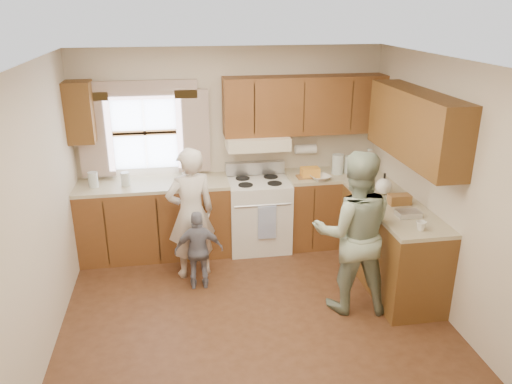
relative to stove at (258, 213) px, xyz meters
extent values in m
plane|color=#452715|center=(-0.30, -1.44, -0.47)|extent=(3.80, 3.80, 0.00)
plane|color=white|center=(-0.30, -1.44, 2.03)|extent=(3.80, 3.80, 0.00)
plane|color=beige|center=(-0.30, 0.31, 0.78)|extent=(3.80, 0.00, 3.80)
plane|color=beige|center=(-0.30, -3.19, 0.78)|extent=(3.80, 0.00, 3.80)
plane|color=beige|center=(-2.20, -1.44, 0.78)|extent=(0.00, 3.50, 3.50)
plane|color=beige|center=(1.60, -1.44, 0.78)|extent=(0.00, 3.50, 3.50)
cube|color=#4E2A10|center=(-1.29, 0.01, -0.02)|extent=(1.82, 0.60, 0.90)
cube|color=#4E2A10|center=(0.99, 0.01, -0.02)|extent=(1.22, 0.60, 0.90)
cube|color=#3E240E|center=(1.30, -1.11, -0.02)|extent=(0.60, 1.65, 0.90)
cube|color=#BAAF8B|center=(-1.29, 0.01, 0.45)|extent=(1.82, 0.60, 0.04)
cube|color=#BAAF8B|center=(0.99, 0.01, 0.45)|extent=(1.22, 0.60, 0.04)
cube|color=#BAAF8B|center=(1.30, -1.11, 0.45)|extent=(0.60, 1.65, 0.04)
cube|color=#4E2A10|center=(0.60, 0.15, 1.33)|extent=(2.00, 0.33, 0.70)
cube|color=#3E240E|center=(-2.05, 0.15, 1.33)|extent=(0.30, 0.33, 0.70)
cube|color=#3E240E|center=(1.43, -1.11, 1.33)|extent=(0.33, 1.65, 0.70)
cube|color=beige|center=(0.00, 0.08, 0.91)|extent=(0.76, 0.45, 0.15)
cube|color=silver|center=(-1.35, 0.29, 1.03)|extent=(0.90, 0.03, 0.90)
cube|color=gold|center=(-1.93, 0.24, 1.03)|extent=(0.40, 0.05, 1.02)
cube|color=gold|center=(-0.77, 0.24, 1.03)|extent=(0.40, 0.05, 1.02)
cube|color=gold|center=(-1.35, 0.24, 1.55)|extent=(1.30, 0.05, 0.22)
cylinder|color=white|center=(0.65, 0.21, 0.75)|extent=(0.27, 0.12, 0.12)
imported|color=silver|center=(-0.88, 0.01, 0.53)|extent=(0.15, 0.15, 0.10)
imported|color=silver|center=(1.40, -0.03, 0.63)|extent=(0.17, 0.17, 0.32)
imported|color=silver|center=(0.74, -0.21, 0.50)|extent=(0.30, 0.30, 0.06)
imported|color=silver|center=(1.27, -1.76, 0.52)|extent=(0.12, 0.12, 0.09)
cylinder|color=silver|center=(-1.97, -0.02, 0.57)|extent=(0.11, 0.11, 0.18)
cube|color=olive|center=(0.58, -0.08, 0.48)|extent=(0.22, 0.17, 0.02)
cube|color=#F19E33|center=(0.64, -0.08, 0.54)|extent=(0.22, 0.16, 0.12)
cylinder|color=silver|center=(1.02, 0.00, 0.60)|extent=(0.15, 0.15, 0.25)
cylinder|color=silver|center=(1.16, 0.02, 0.58)|extent=(0.11, 0.11, 0.22)
sphere|color=silver|center=(1.31, -0.78, 0.57)|extent=(0.19, 0.19, 0.19)
cube|color=olive|center=(1.35, -1.10, 0.53)|extent=(0.23, 0.13, 0.11)
cube|color=silver|center=(1.31, -1.42, 0.50)|extent=(0.24, 0.16, 0.05)
cylinder|color=silver|center=(-1.60, -0.02, 0.55)|extent=(0.10, 0.10, 0.16)
cube|color=silver|center=(0.00, -0.01, -0.02)|extent=(0.76, 0.64, 0.90)
cube|color=#B7B7BC|center=(0.00, 0.25, 0.52)|extent=(0.76, 0.10, 0.16)
cylinder|color=#B7B7BC|center=(0.00, -0.33, 0.23)|extent=(0.68, 0.03, 0.03)
cube|color=#4962AB|center=(0.05, -0.35, 0.01)|extent=(0.22, 0.02, 0.42)
cylinder|color=black|center=(-0.18, 0.11, 0.44)|extent=(0.18, 0.18, 0.01)
cylinder|color=black|center=(0.18, 0.11, 0.44)|extent=(0.18, 0.18, 0.01)
cylinder|color=black|center=(-0.18, -0.14, 0.44)|extent=(0.18, 0.18, 0.01)
cylinder|color=black|center=(0.18, -0.14, 0.44)|extent=(0.18, 0.18, 0.01)
imported|color=beige|center=(-0.86, -0.59, 0.30)|extent=(0.63, 0.50, 1.53)
imported|color=#294834|center=(0.70, -1.51, 0.37)|extent=(0.91, 0.77, 1.68)
imported|color=slate|center=(-0.80, -0.88, -0.01)|extent=(0.54, 0.24, 0.90)
camera|label=1|loc=(-0.98, -5.76, 2.50)|focal=35.00mm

